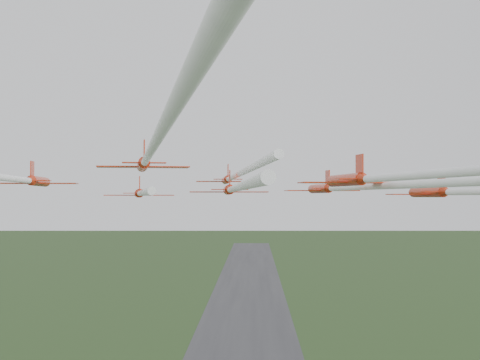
{
  "coord_description": "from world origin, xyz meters",
  "views": [
    {
      "loc": [
        3.43,
        -81.38,
        50.81
      ],
      "look_at": [
        1.65,
        0.6,
        52.87
      ],
      "focal_mm": 50.0,
      "sensor_mm": 36.0,
      "label": 1
    }
  ],
  "objects_px": {
    "jet_row3_mid": "(233,189)",
    "jet_row4_right": "(379,178)",
    "jet_lead": "(234,176)",
    "jet_row2_right": "(358,187)",
    "jet_row2_left": "(141,193)",
    "jet_row4_left": "(149,153)",
    "jet_row3_left": "(7,178)"
  },
  "relations": [
    {
      "from": "jet_row3_mid",
      "to": "jet_row4_right",
      "type": "relative_size",
      "value": 1.28
    },
    {
      "from": "jet_row2_right",
      "to": "jet_row3_left",
      "type": "xyz_separation_m",
      "value": [
        -32.76,
        -15.39,
        0.57
      ]
    },
    {
      "from": "jet_row3_mid",
      "to": "jet_row4_right",
      "type": "height_order",
      "value": "jet_row4_right"
    },
    {
      "from": "jet_lead",
      "to": "jet_row2_right",
      "type": "height_order",
      "value": "jet_lead"
    },
    {
      "from": "jet_row2_right",
      "to": "jet_row3_mid",
      "type": "bearing_deg",
      "value": -152.46
    },
    {
      "from": "jet_row2_left",
      "to": "jet_row3_mid",
      "type": "distance_m",
      "value": 15.89
    },
    {
      "from": "jet_row3_mid",
      "to": "jet_row2_left",
      "type": "bearing_deg",
      "value": 128.97
    },
    {
      "from": "jet_row3_left",
      "to": "jet_row3_mid",
      "type": "xyz_separation_m",
      "value": [
        19.46,
        5.9,
        -0.86
      ]
    },
    {
      "from": "jet_row2_right",
      "to": "jet_row4_left",
      "type": "bearing_deg",
      "value": -132.63
    },
    {
      "from": "jet_row2_left",
      "to": "jet_row3_mid",
      "type": "xyz_separation_m",
      "value": [
        10.81,
        -11.65,
        0.36
      ]
    },
    {
      "from": "jet_row3_mid",
      "to": "jet_row4_left",
      "type": "height_order",
      "value": "jet_row4_left"
    },
    {
      "from": "jet_row3_mid",
      "to": "jet_row4_right",
      "type": "xyz_separation_m",
      "value": [
        12.65,
        -6.3,
        0.84
      ]
    },
    {
      "from": "jet_row4_right",
      "to": "jet_row2_right",
      "type": "bearing_deg",
      "value": 77.4
    },
    {
      "from": "jet_lead",
      "to": "jet_row2_right",
      "type": "bearing_deg",
      "value": -44.04
    },
    {
      "from": "jet_lead",
      "to": "jet_row3_mid",
      "type": "xyz_separation_m",
      "value": [
        0.57,
        -20.67,
        -1.79
      ]
    },
    {
      "from": "jet_row4_left",
      "to": "jet_row4_right",
      "type": "height_order",
      "value": "jet_row4_left"
    },
    {
      "from": "jet_row4_left",
      "to": "jet_row4_right",
      "type": "bearing_deg",
      "value": 20.78
    },
    {
      "from": "jet_row2_right",
      "to": "jet_row4_left",
      "type": "relative_size",
      "value": 1.06
    },
    {
      "from": "jet_row2_right",
      "to": "jet_row3_mid",
      "type": "height_order",
      "value": "jet_row2_right"
    },
    {
      "from": "jet_row2_right",
      "to": "jet_row4_left",
      "type": "height_order",
      "value": "jet_row4_left"
    },
    {
      "from": "jet_row4_left",
      "to": "jet_lead",
      "type": "bearing_deg",
      "value": 72.04
    },
    {
      "from": "jet_row3_left",
      "to": "jet_row3_mid",
      "type": "distance_m",
      "value": 20.36
    },
    {
      "from": "jet_row2_left",
      "to": "jet_row4_left",
      "type": "distance_m",
      "value": 29.65
    },
    {
      "from": "jet_lead",
      "to": "jet_row3_left",
      "type": "distance_m",
      "value": 32.61
    },
    {
      "from": "jet_row3_left",
      "to": "jet_row4_right",
      "type": "xyz_separation_m",
      "value": [
        32.11,
        -0.4,
        -0.02
      ]
    },
    {
      "from": "jet_row2_left",
      "to": "jet_row4_right",
      "type": "height_order",
      "value": "jet_row4_right"
    },
    {
      "from": "jet_row2_left",
      "to": "jet_row4_left",
      "type": "relative_size",
      "value": 0.74
    },
    {
      "from": "jet_lead",
      "to": "jet_row2_left",
      "type": "xyz_separation_m",
      "value": [
        -10.23,
        -9.02,
        -2.15
      ]
    },
    {
      "from": "jet_lead",
      "to": "jet_row4_right",
      "type": "relative_size",
      "value": 1.54
    },
    {
      "from": "jet_row4_left",
      "to": "jet_row4_right",
      "type": "xyz_separation_m",
      "value": [
        17.91,
        11.06,
        -1.39
      ]
    },
    {
      "from": "jet_lead",
      "to": "jet_row4_right",
      "type": "bearing_deg",
      "value": -69.08
    },
    {
      "from": "jet_lead",
      "to": "jet_row3_left",
      "type": "relative_size",
      "value": 1.24
    }
  ]
}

